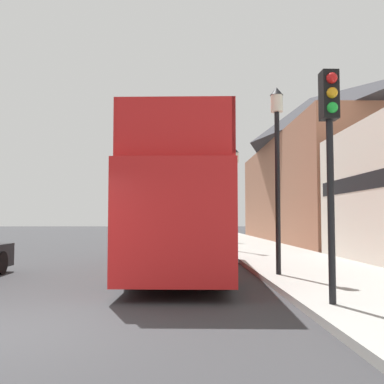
{
  "coord_description": "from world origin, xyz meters",
  "views": [
    {
      "loc": [
        2.57,
        -6.3,
        1.57
      ],
      "look_at": [
        2.84,
        5.7,
        2.3
      ],
      "focal_mm": 42.0,
      "sensor_mm": 36.0,
      "label": 1
    }
  ],
  "objects_px": {
    "tour_bus": "(184,212)",
    "lamp_post_third": "(222,188)",
    "lamp_post_nearest": "(277,145)",
    "traffic_signal": "(330,132)",
    "parked_car_ahead_of_bus": "(202,237)",
    "lamp_post_second": "(235,180)"
  },
  "relations": [
    {
      "from": "traffic_signal",
      "to": "lamp_post_third",
      "type": "relative_size",
      "value": 0.8
    },
    {
      "from": "tour_bus",
      "to": "traffic_signal",
      "type": "bearing_deg",
      "value": -64.29
    },
    {
      "from": "traffic_signal",
      "to": "tour_bus",
      "type": "bearing_deg",
      "value": 113.03
    },
    {
      "from": "traffic_signal",
      "to": "lamp_post_nearest",
      "type": "bearing_deg",
      "value": 90.46
    },
    {
      "from": "tour_bus",
      "to": "lamp_post_third",
      "type": "relative_size",
      "value": 2.01
    },
    {
      "from": "tour_bus",
      "to": "lamp_post_second",
      "type": "height_order",
      "value": "lamp_post_second"
    },
    {
      "from": "parked_car_ahead_of_bus",
      "to": "lamp_post_nearest",
      "type": "xyz_separation_m",
      "value": [
        1.57,
        -9.96,
        2.82
      ]
    },
    {
      "from": "lamp_post_nearest",
      "to": "lamp_post_second",
      "type": "relative_size",
      "value": 1.06
    },
    {
      "from": "parked_car_ahead_of_bus",
      "to": "traffic_signal",
      "type": "distance_m",
      "value": 14.37
    },
    {
      "from": "lamp_post_nearest",
      "to": "lamp_post_third",
      "type": "relative_size",
      "value": 0.98
    },
    {
      "from": "lamp_post_third",
      "to": "lamp_post_nearest",
      "type": "bearing_deg",
      "value": -90.23
    },
    {
      "from": "lamp_post_nearest",
      "to": "lamp_post_second",
      "type": "bearing_deg",
      "value": 90.67
    },
    {
      "from": "lamp_post_nearest",
      "to": "lamp_post_second",
      "type": "height_order",
      "value": "lamp_post_nearest"
    },
    {
      "from": "lamp_post_nearest",
      "to": "traffic_signal",
      "type": "bearing_deg",
      "value": -89.54
    },
    {
      "from": "traffic_signal",
      "to": "lamp_post_nearest",
      "type": "relative_size",
      "value": 0.81
    },
    {
      "from": "tour_bus",
      "to": "traffic_signal",
      "type": "relative_size",
      "value": 2.53
    },
    {
      "from": "traffic_signal",
      "to": "lamp_post_third",
      "type": "bearing_deg",
      "value": 89.91
    },
    {
      "from": "tour_bus",
      "to": "traffic_signal",
      "type": "height_order",
      "value": "traffic_signal"
    },
    {
      "from": "parked_car_ahead_of_bus",
      "to": "lamp_post_third",
      "type": "bearing_deg",
      "value": 75.6
    },
    {
      "from": "lamp_post_nearest",
      "to": "tour_bus",
      "type": "bearing_deg",
      "value": 144.87
    },
    {
      "from": "parked_car_ahead_of_bus",
      "to": "lamp_post_second",
      "type": "xyz_separation_m",
      "value": [
        1.47,
        -1.43,
        2.65
      ]
    },
    {
      "from": "parked_car_ahead_of_bus",
      "to": "lamp_post_second",
      "type": "distance_m",
      "value": 3.35
    }
  ]
}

